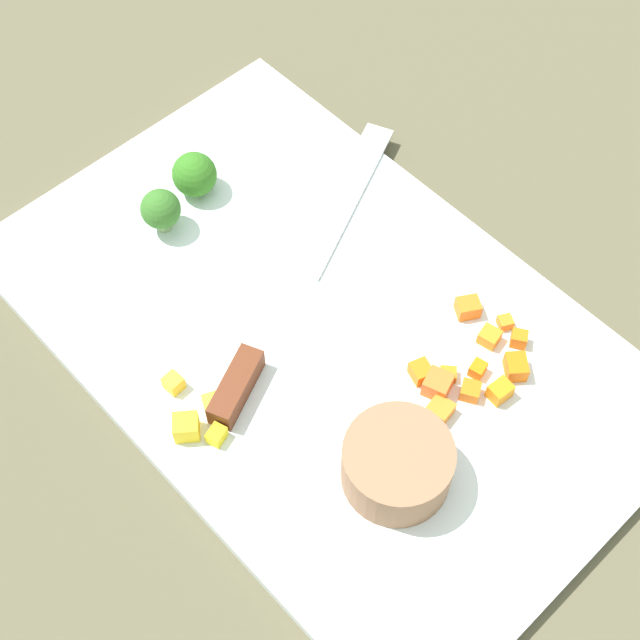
# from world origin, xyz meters

# --- Properties ---
(ground_plane) EXTENTS (4.00, 4.00, 0.00)m
(ground_plane) POSITION_xyz_m (0.00, 0.00, 0.00)
(ground_plane) COLOR brown
(cutting_board) EXTENTS (0.49, 0.31, 0.01)m
(cutting_board) POSITION_xyz_m (0.00, 0.00, 0.01)
(cutting_board) COLOR white
(cutting_board) RESTS_ON ground_plane
(prep_bowl) EXTENTS (0.07, 0.07, 0.04)m
(prep_bowl) POSITION_xyz_m (-0.12, 0.04, 0.03)
(prep_bowl) COLOR #8F6548
(prep_bowl) RESTS_ON cutting_board
(chef_knife) EXTENTS (0.15, 0.29, 0.02)m
(chef_knife) POSITION_xyz_m (0.03, 0.01, 0.02)
(chef_knife) COLOR silver
(chef_knife) RESTS_ON cutting_board
(carrot_dice_0) EXTENTS (0.02, 0.02, 0.01)m
(carrot_dice_0) POSITION_xyz_m (-0.08, -0.02, 0.02)
(carrot_dice_0) COLOR orange
(carrot_dice_0) RESTS_ON cutting_board
(carrot_dice_1) EXTENTS (0.01, 0.01, 0.01)m
(carrot_dice_1) POSITION_xyz_m (-0.11, -0.06, 0.02)
(carrot_dice_1) COLOR orange
(carrot_dice_1) RESTS_ON cutting_board
(carrot_dice_2) EXTENTS (0.02, 0.02, 0.01)m
(carrot_dice_2) POSITION_xyz_m (-0.11, -0.10, 0.02)
(carrot_dice_2) COLOR orange
(carrot_dice_2) RESTS_ON cutting_board
(carrot_dice_3) EXTENTS (0.02, 0.02, 0.01)m
(carrot_dice_3) POSITION_xyz_m (-0.09, -0.04, 0.02)
(carrot_dice_3) COLOR orange
(carrot_dice_3) RESTS_ON cutting_board
(carrot_dice_4) EXTENTS (0.02, 0.02, 0.02)m
(carrot_dice_4) POSITION_xyz_m (-0.09, -0.02, 0.02)
(carrot_dice_4) COLOR orange
(carrot_dice_4) RESTS_ON cutting_board
(carrot_dice_5) EXTENTS (0.02, 0.02, 0.01)m
(carrot_dice_5) POSITION_xyz_m (-0.11, -0.04, 0.02)
(carrot_dice_5) COLOR orange
(carrot_dice_5) RESTS_ON cutting_board
(carrot_dice_6) EXTENTS (0.01, 0.02, 0.01)m
(carrot_dice_6) POSITION_xyz_m (-0.13, -0.05, 0.02)
(carrot_dice_6) COLOR orange
(carrot_dice_6) RESTS_ON cutting_board
(carrot_dice_7) EXTENTS (0.02, 0.02, 0.01)m
(carrot_dice_7) POSITION_xyz_m (-0.12, -0.08, 0.02)
(carrot_dice_7) COLOR orange
(carrot_dice_7) RESTS_ON cutting_board
(carrot_dice_8) EXTENTS (0.02, 0.02, 0.01)m
(carrot_dice_8) POSITION_xyz_m (-0.09, -0.08, 0.02)
(carrot_dice_8) COLOR orange
(carrot_dice_8) RESTS_ON cutting_board
(carrot_dice_9) EXTENTS (0.02, 0.02, 0.01)m
(carrot_dice_9) POSITION_xyz_m (-0.07, -0.09, 0.02)
(carrot_dice_9) COLOR orange
(carrot_dice_9) RESTS_ON cutting_board
(carrot_dice_10) EXTENTS (0.02, 0.02, 0.01)m
(carrot_dice_10) POSITION_xyz_m (-0.11, -0.01, 0.02)
(carrot_dice_10) COLOR orange
(carrot_dice_10) RESTS_ON cutting_board
(carrot_dice_11) EXTENTS (0.01, 0.01, 0.01)m
(carrot_dice_11) POSITION_xyz_m (-0.09, -0.10, 0.02)
(carrot_dice_11) COLOR orange
(carrot_dice_11) RESTS_ON cutting_board
(pepper_dice_0) EXTENTS (0.01, 0.02, 0.01)m
(pepper_dice_0) POSITION_xyz_m (-0.02, 0.11, 0.02)
(pepper_dice_0) COLOR yellow
(pepper_dice_0) RESTS_ON cutting_board
(pepper_dice_1) EXTENTS (0.02, 0.02, 0.01)m
(pepper_dice_1) POSITION_xyz_m (-0.00, 0.10, 0.02)
(pepper_dice_1) COLOR yellow
(pepper_dice_1) RESTS_ON cutting_board
(pepper_dice_2) EXTENTS (0.02, 0.02, 0.02)m
(pepper_dice_2) POSITION_xyz_m (0.00, 0.13, 0.02)
(pepper_dice_2) COLOR yellow
(pepper_dice_2) RESTS_ON cutting_board
(pepper_dice_3) EXTENTS (0.01, 0.01, 0.01)m
(pepper_dice_3) POSITION_xyz_m (0.03, 0.11, 0.02)
(pepper_dice_3) COLOR yellow
(pepper_dice_3) RESTS_ON cutting_board
(broccoli_floret_0) EXTENTS (0.04, 0.04, 0.04)m
(broccoli_floret_0) POSITION_xyz_m (0.16, -0.02, 0.03)
(broccoli_floret_0) COLOR #88B456
(broccoli_floret_0) RESTS_ON cutting_board
(broccoli_floret_1) EXTENTS (0.03, 0.03, 0.04)m
(broccoli_floret_1) POSITION_xyz_m (0.15, 0.03, 0.03)
(broccoli_floret_1) COLOR #89AC6A
(broccoli_floret_1) RESTS_ON cutting_board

